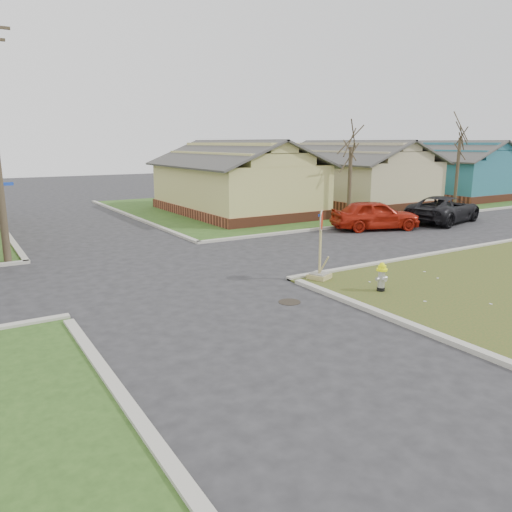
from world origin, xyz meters
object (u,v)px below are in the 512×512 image
stop_sign (320,264)px  red_sedan (375,215)px  dark_pickup (444,209)px  fire_hydrant (382,275)px

stop_sign → red_sedan: bearing=12.6°
dark_pickup → fire_hydrant: bearing=107.5°
fire_hydrant → stop_sign: (-0.71, 2.10, 0.00)m
stop_sign → dark_pickup: stop_sign is taller
fire_hydrant → stop_sign: size_ratio=0.39×
fire_hydrant → dark_pickup: (13.11, 8.07, 0.21)m
fire_hydrant → red_sedan: (7.99, 8.35, 0.24)m
stop_sign → red_sedan: size_ratio=0.50×
fire_hydrant → dark_pickup: 15.39m
fire_hydrant → dark_pickup: bearing=38.4°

